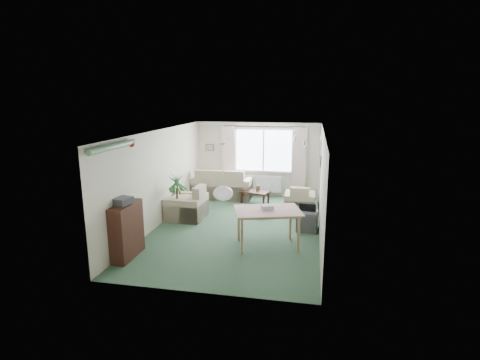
% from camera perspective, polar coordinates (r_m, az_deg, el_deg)
% --- Properties ---
extents(ground, '(6.50, 6.50, 0.00)m').
position_cam_1_polar(ground, '(9.43, -0.36, -7.23)').
color(ground, '#305038').
extents(window, '(1.80, 0.03, 1.30)m').
position_cam_1_polar(window, '(12.15, 3.61, 4.53)').
color(window, white).
extents(curtain_rod, '(2.60, 0.03, 0.03)m').
position_cam_1_polar(curtain_rod, '(11.98, 3.61, 8.13)').
color(curtain_rod, black).
extents(curtain_left, '(0.45, 0.08, 2.00)m').
position_cam_1_polar(curtain_left, '(12.28, -1.80, 3.56)').
color(curtain_left, beige).
extents(curtain_right, '(0.45, 0.08, 2.00)m').
position_cam_1_polar(curtain_right, '(11.99, 9.00, 3.18)').
color(curtain_right, beige).
extents(radiator, '(1.20, 0.10, 0.55)m').
position_cam_1_polar(radiator, '(12.31, 3.52, -0.57)').
color(radiator, white).
extents(doorway, '(0.03, 0.95, 2.00)m').
position_cam_1_polar(doorway, '(11.11, 12.02, 0.91)').
color(doorway, black).
extents(pendant_lamp, '(0.36, 0.36, 0.36)m').
position_cam_1_polar(pendant_lamp, '(6.80, -2.59, -2.04)').
color(pendant_lamp, white).
extents(tinsel_garland, '(1.60, 1.60, 0.12)m').
position_cam_1_polar(tinsel_garland, '(7.44, -18.78, 4.84)').
color(tinsel_garland, '#196626').
extents(bauble_cluster_a, '(0.20, 0.20, 0.20)m').
position_cam_1_polar(bauble_cluster_a, '(9.65, 8.34, 6.65)').
color(bauble_cluster_a, silver).
extents(bauble_cluster_b, '(0.20, 0.20, 0.20)m').
position_cam_1_polar(bauble_cluster_b, '(8.45, 9.95, 5.76)').
color(bauble_cluster_b, silver).
extents(wall_picture_back, '(0.28, 0.03, 0.22)m').
position_cam_1_polar(wall_picture_back, '(12.50, -4.62, 4.98)').
color(wall_picture_back, brown).
extents(wall_picture_right, '(0.03, 0.24, 0.30)m').
position_cam_1_polar(wall_picture_right, '(10.03, 12.20, 2.85)').
color(wall_picture_right, brown).
extents(sofa, '(1.95, 1.08, 0.95)m').
position_cam_1_polar(sofa, '(12.10, -2.73, -0.42)').
color(sofa, beige).
rests_on(sofa, ground).
extents(armchair_corner, '(0.84, 0.80, 0.75)m').
position_cam_1_polar(armchair_corner, '(10.80, 9.10, -2.71)').
color(armchair_corner, beige).
rests_on(armchair_corner, ground).
extents(armchair_left, '(0.97, 1.02, 0.89)m').
position_cam_1_polar(armchair_left, '(10.11, -8.19, -3.32)').
color(armchair_left, beige).
rests_on(armchair_left, ground).
extents(coffee_table, '(0.93, 0.68, 0.38)m').
position_cam_1_polar(coffee_table, '(11.48, 2.29, -2.62)').
color(coffee_table, black).
rests_on(coffee_table, ground).
extents(photo_frame, '(0.12, 0.06, 0.16)m').
position_cam_1_polar(photo_frame, '(11.44, 2.75, -1.29)').
color(photo_frame, brown).
rests_on(photo_frame, coffee_table).
extents(bookshelf, '(0.31, 0.92, 1.12)m').
position_cam_1_polar(bookshelf, '(7.92, -16.87, -7.41)').
color(bookshelf, black).
rests_on(bookshelf, ground).
extents(hifi_box, '(0.35, 0.40, 0.14)m').
position_cam_1_polar(hifi_box, '(7.72, -17.44, -3.06)').
color(hifi_box, '#3D3C42').
rests_on(hifi_box, bookshelf).
extents(houseplant, '(0.71, 0.71, 1.29)m').
position_cam_1_polar(houseplant, '(9.87, -9.56, -2.58)').
color(houseplant, '#1A4D1B').
rests_on(houseplant, ground).
extents(dining_table, '(1.48, 1.19, 0.80)m').
position_cam_1_polar(dining_table, '(8.20, 4.20, -7.37)').
color(dining_table, tan).
rests_on(dining_table, ground).
extents(gift_box, '(0.30, 0.27, 0.12)m').
position_cam_1_polar(gift_box, '(8.07, 4.18, -4.26)').
color(gift_box, '#B5B6C0').
rests_on(gift_box, dining_table).
extents(tv_cube, '(0.52, 0.57, 0.48)m').
position_cam_1_polar(tv_cube, '(9.33, 10.18, -6.10)').
color(tv_cube, '#3F3F45').
rests_on(tv_cube, ground).
extents(pet_bed, '(0.77, 0.77, 0.12)m').
position_cam_1_polar(pet_bed, '(10.32, 3.57, -5.14)').
color(pet_bed, navy).
rests_on(pet_bed, ground).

